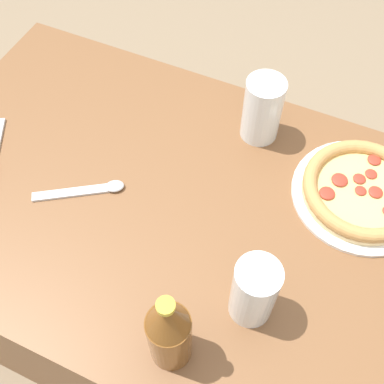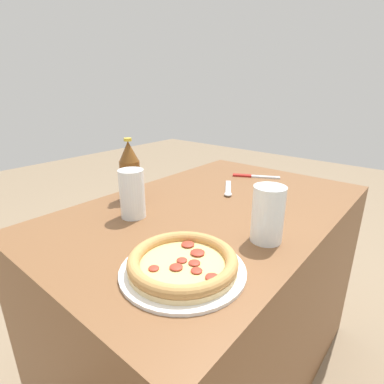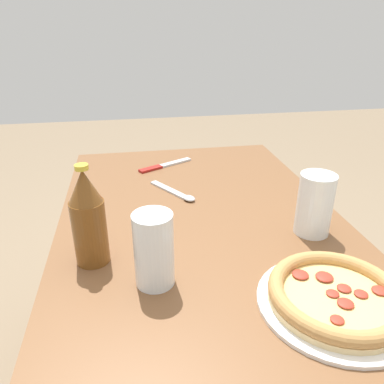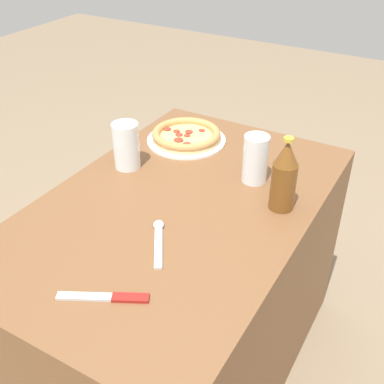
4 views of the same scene
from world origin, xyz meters
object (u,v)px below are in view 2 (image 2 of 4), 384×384
pizza_veggie (183,264)px  spoon (228,190)px  glass_iced_tea (132,196)px  glass_water (268,217)px  beer_bottle (130,171)px  knife (254,176)px

pizza_veggie → spoon: 0.55m
glass_iced_tea → glass_water: (0.12, -0.39, -0.00)m
glass_water → spoon: bearing=48.0°
pizza_veggie → beer_bottle: beer_bottle is taller
beer_bottle → spoon: 0.38m
glass_water → beer_bottle: 0.51m
pizza_veggie → spoon: pizza_veggie is taller
pizza_veggie → knife: 0.78m
pizza_veggie → knife: size_ratio=1.44×
glass_water → spoon: size_ratio=0.88×
spoon → pizza_veggie: bearing=-156.9°
glass_iced_tea → beer_bottle: bearing=52.8°
spoon → beer_bottle: bearing=142.8°
glass_iced_tea → knife: size_ratio=0.78×
beer_bottle → spoon: beer_bottle is taller
pizza_veggie → spoon: size_ratio=1.62×
beer_bottle → knife: (0.53, -0.20, -0.10)m
glass_water → beer_bottle: bearing=93.4°
glass_iced_tea → beer_bottle: (0.09, 0.12, 0.03)m
glass_iced_tea → spoon: glass_iced_tea is taller
knife → pizza_veggie: bearing=-162.5°
glass_water → knife: bearing=31.9°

